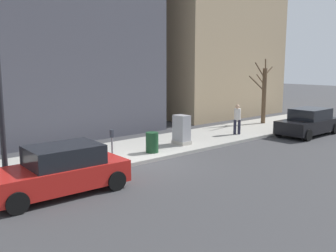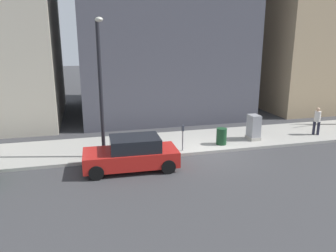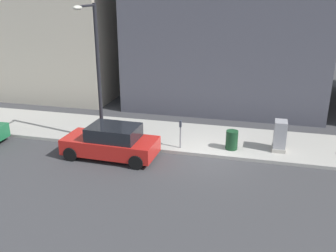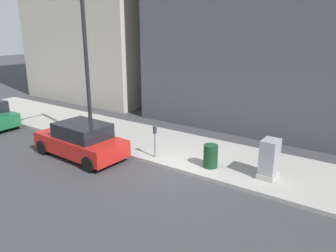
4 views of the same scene
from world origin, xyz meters
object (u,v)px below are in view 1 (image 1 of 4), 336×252
object	(u,v)px
pedestrian_near_meter	(237,118)
parked_car_red	(60,171)
parking_meter	(112,143)
bare_tree	(264,93)
utility_box	(182,130)
parked_car_black	(308,122)
trash_bin	(152,142)
streetlamp	(0,64)
office_tower_left	(196,3)

from	to	relation	value
pedestrian_near_meter	parked_car_red	bearing A→B (deg)	47.79
parking_meter	bare_tree	distance (m)	13.28
utility_box	pedestrian_near_meter	bearing A→B (deg)	-91.36
parked_car_black	pedestrian_near_meter	bearing A→B (deg)	56.05
utility_box	bare_tree	xyz separation A→B (m)	(1.31, -8.55, 1.28)
bare_tree	trash_bin	xyz separation A→B (m)	(-1.71, 10.70, -1.53)
pedestrian_near_meter	utility_box	bearing A→B (deg)	35.39
parked_car_black	streetlamp	bearing A→B (deg)	84.68
streetlamp	bare_tree	distance (m)	17.32
parking_meter	office_tower_left	world-z (taller)	office_tower_left
parking_meter	streetlamp	distance (m)	5.03
parked_car_red	utility_box	bearing A→B (deg)	-70.53
trash_bin	bare_tree	bearing A→B (deg)	-80.93
pedestrian_near_meter	bare_tree	bearing A→B (deg)	-125.63
trash_bin	office_tower_left	world-z (taller)	office_tower_left
bare_tree	office_tower_left	bearing A→B (deg)	-11.98
utility_box	office_tower_left	world-z (taller)	office_tower_left
trash_bin	pedestrian_near_meter	bearing A→B (deg)	-87.24
parking_meter	trash_bin	distance (m)	2.43
bare_tree	pedestrian_near_meter	distance (m)	4.76
parked_car_red	streetlamp	world-z (taller)	streetlamp
parked_car_black	pedestrian_near_meter	distance (m)	4.21
utility_box	parked_car_red	bearing A→B (deg)	107.64
parking_meter	office_tower_left	bearing A→B (deg)	-55.21
office_tower_left	parked_car_red	bearing A→B (deg)	123.69
parked_car_red	parked_car_black	bearing A→B (deg)	-88.49
parked_car_black	trash_bin	xyz separation A→B (m)	(2.02, 9.77, -0.14)
bare_tree	parked_car_black	bearing A→B (deg)	165.98
bare_tree	utility_box	bearing A→B (deg)	98.70
bare_tree	office_tower_left	xyz separation A→B (m)	(8.10, -1.72, 6.81)
parked_car_black	pedestrian_near_meter	size ratio (longest dim) A/B	2.54
office_tower_left	trash_bin	bearing A→B (deg)	128.32
parked_car_black	pedestrian_near_meter	xyz separation A→B (m)	(2.32, 3.50, 0.35)
trash_bin	pedestrian_near_meter	world-z (taller)	pedestrian_near_meter
parking_meter	parked_car_red	bearing A→B (deg)	117.56
parked_car_red	streetlamp	xyz separation A→B (m)	(1.32, 1.15, 3.28)
bare_tree	pedestrian_near_meter	world-z (taller)	bare_tree
bare_tree	pedestrian_near_meter	bearing A→B (deg)	107.62
parking_meter	utility_box	distance (m)	4.58
pedestrian_near_meter	parked_car_black	bearing A→B (deg)	-176.86
parked_car_red	trash_bin	bearing A→B (deg)	-67.76
parked_car_black	office_tower_left	distance (m)	14.64
parked_car_black	trash_bin	bearing A→B (deg)	77.96
bare_tree	office_tower_left	size ratio (longest dim) A/B	0.23
parked_car_black	parked_car_red	distance (m)	14.98
utility_box	streetlamp	world-z (taller)	streetlamp
trash_bin	office_tower_left	xyz separation A→B (m)	(9.81, -12.42, 8.34)
parked_car_red	utility_box	world-z (taller)	utility_box
streetlamp	trash_bin	distance (m)	7.24
parked_car_black	parking_meter	world-z (taller)	parked_car_black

